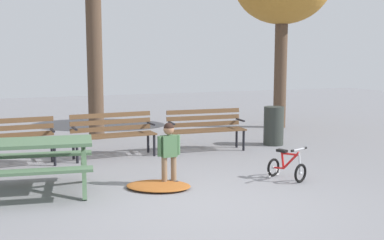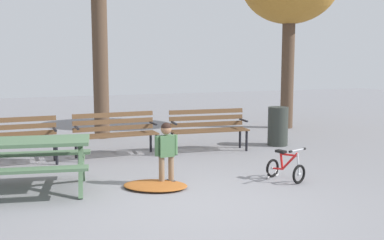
% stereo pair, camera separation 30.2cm
% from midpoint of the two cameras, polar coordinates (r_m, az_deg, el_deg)
% --- Properties ---
extents(ground, '(36.00, 36.00, 0.00)m').
position_cam_midpoint_polar(ground, '(6.28, -0.58, -10.30)').
color(ground, gray).
extents(picnic_table, '(1.99, 1.61, 0.79)m').
position_cam_midpoint_polar(picnic_table, '(7.06, -20.60, -3.79)').
color(picnic_table, '#4C6B4C').
rests_on(picnic_table, ground).
extents(park_bench_far_left, '(1.61, 0.51, 0.85)m').
position_cam_midpoint_polar(park_bench_far_left, '(8.94, -22.33, -2.09)').
color(park_bench_far_left, brown).
rests_on(park_bench_far_left, ground).
extents(park_bench_left, '(1.62, 0.52, 0.85)m').
position_cam_midpoint_polar(park_bench_left, '(9.24, -10.48, -1.33)').
color(park_bench_left, brown).
rests_on(park_bench_left, ground).
extents(park_bench_right, '(1.63, 0.57, 0.85)m').
position_cam_midpoint_polar(park_bench_right, '(9.70, 0.76, -0.77)').
color(park_bench_right, brown).
rests_on(park_bench_right, ground).
extents(child_standing, '(0.36, 0.17, 0.96)m').
position_cam_midpoint_polar(child_standing, '(7.11, -4.04, -3.55)').
color(child_standing, '#7F664C').
rests_on(child_standing, ground).
extents(kids_bicycle, '(0.52, 0.63, 0.54)m').
position_cam_midpoint_polar(kids_bicycle, '(7.60, 10.27, -5.65)').
color(kids_bicycle, black).
rests_on(kids_bicycle, ground).
extents(leaf_pile, '(1.17, 1.06, 0.07)m').
position_cam_midpoint_polar(leaf_pile, '(7.07, -5.33, -7.97)').
color(leaf_pile, '#9E5623').
rests_on(leaf_pile, ground).
extents(trash_bin, '(0.44, 0.44, 0.85)m').
position_cam_midpoint_polar(trash_bin, '(10.49, 9.07, -0.70)').
color(trash_bin, '#2D332D').
rests_on(trash_bin, ground).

